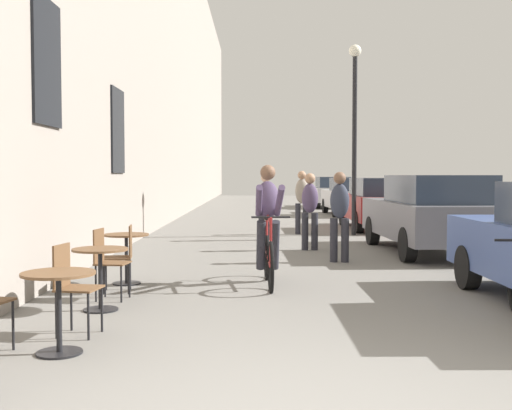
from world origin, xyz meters
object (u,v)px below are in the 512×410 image
object	(u,v)px
pedestrian_near	(338,211)
parked_car_third	(377,203)
pedestrian_furthest	(300,199)
pedestrian_far	(264,203)
cafe_chair_near_toward_street	(70,283)
cafe_chair_mid_toward_street	(105,259)
cafe_table_near	(57,295)
cafe_table_far	(125,248)
cyclist_on_bicycle	(267,228)
parked_car_fourth	(349,196)
street_lamp	(353,115)
parked_car_fifth	(330,192)
cafe_chair_far_toward_street	(121,253)
cafe_table_mid	(99,266)
pedestrian_mid	(309,207)
parked_car_second	(430,213)

from	to	relation	value
pedestrian_near	parked_car_third	distance (m)	7.20
pedestrian_furthest	pedestrian_far	bearing A→B (deg)	-122.96
cafe_chair_near_toward_street	cafe_chair_mid_toward_street	size ratio (longest dim) A/B	1.00
cafe_chair_mid_toward_street	parked_car_third	bearing A→B (deg)	62.40
cafe_chair_mid_toward_street	pedestrian_near	distance (m)	4.80
pedestrian_far	cafe_table_near	bearing A→B (deg)	-101.44
cafe_chair_mid_toward_street	parked_car_third	distance (m)	11.64
cafe_chair_mid_toward_street	cafe_table_far	size ratio (longest dim) A/B	1.24
cyclist_on_bicycle	parked_car_third	distance (m)	9.76
cafe_chair_mid_toward_street	parked_car_fourth	world-z (taller)	parked_car_fourth
street_lamp	parked_car_fifth	bearing A→B (deg)	85.54
cyclist_on_bicycle	pedestrian_furthest	xyz separation A→B (m)	(1.03, 7.58, 0.13)
cafe_table_near	street_lamp	world-z (taller)	street_lamp
cafe_chair_near_toward_street	parked_car_fourth	size ratio (longest dim) A/B	0.22
street_lamp	parked_car_third	xyz separation A→B (m)	(0.98, 1.81, -2.34)
cafe_chair_far_toward_street	pedestrian_far	distance (m)	7.01
cafe_table_far	pedestrian_furthest	xyz separation A→B (m)	(3.06, 7.59, 0.42)
cafe_table_near	parked_car_fifth	bearing A→B (deg)	77.84
cafe_table_mid	cafe_chair_far_toward_street	distance (m)	1.16
pedestrian_far	parked_car_fourth	bearing A→B (deg)	70.03
cafe_chair_far_toward_street	pedestrian_furthest	size ratio (longest dim) A/B	0.53
cafe_chair_far_toward_street	parked_car_third	world-z (taller)	parked_car_third
pedestrian_mid	cafe_chair_far_toward_street	bearing A→B (deg)	-121.66
cafe_table_mid	pedestrian_mid	size ratio (longest dim) A/B	0.45
cafe_chair_mid_toward_street	parked_car_fourth	size ratio (longest dim) A/B	0.22
cafe_chair_mid_toward_street	cyclist_on_bicycle	size ratio (longest dim) A/B	0.51
cafe_table_mid	pedestrian_furthest	size ratio (longest dim) A/B	0.43
cafe_chair_far_toward_street	pedestrian_near	world-z (taller)	pedestrian_near
parked_car_fourth	parked_car_fifth	world-z (taller)	parked_car_fifth
cafe_chair_far_toward_street	parked_car_third	distance (m)	11.14
cafe_table_near	cafe_table_far	distance (m)	3.55
cafe_table_mid	pedestrian_near	bearing A→B (deg)	50.90
pedestrian_near	pedestrian_furthest	xyz separation A→B (m)	(-0.29, 5.32, 0.03)
cafe_chair_mid_toward_street	pedestrian_mid	bearing A→B (deg)	60.21
cafe_table_far	cyclist_on_bicycle	distance (m)	2.05
cafe_table_near	pedestrian_near	bearing A→B (deg)	61.08
cafe_table_far	street_lamp	xyz separation A→B (m)	(4.40, 7.37, 2.59)
parked_car_third	parked_car_second	bearing A→B (deg)	-90.29
cyclist_on_bicycle	pedestrian_far	xyz separation A→B (m)	(0.05, 6.08, 0.09)
street_lamp	cafe_table_far	bearing A→B (deg)	-120.82
parked_car_second	pedestrian_far	bearing A→B (deg)	142.54
pedestrian_furthest	parked_car_third	distance (m)	2.82
cafe_table_far	parked_car_fourth	world-z (taller)	parked_car_fourth
pedestrian_far	cyclist_on_bicycle	bearing A→B (deg)	-90.51
street_lamp	parked_car_second	size ratio (longest dim) A/B	1.10
cafe_chair_near_toward_street	cafe_table_far	bearing A→B (deg)	91.18
cafe_table_near	cyclist_on_bicycle	world-z (taller)	cyclist_on_bicycle
pedestrian_furthest	street_lamp	distance (m)	2.56
cafe_chair_mid_toward_street	pedestrian_mid	distance (m)	6.03
street_lamp	pedestrian_furthest	bearing A→B (deg)	170.59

